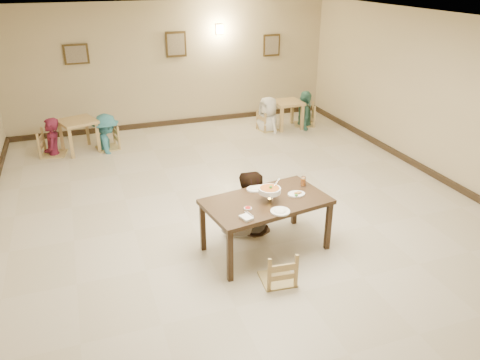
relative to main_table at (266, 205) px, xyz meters
name	(u,v)px	position (x,y,z in m)	size (l,w,h in m)	color
floor	(242,212)	(0.06, 1.16, -0.71)	(10.00, 10.00, 0.00)	beige
ceiling	(242,23)	(0.06, 1.16, 2.29)	(10.00, 10.00, 0.00)	silver
wall_back	(173,65)	(0.06, 6.16, 0.79)	(10.00, 10.00, 0.00)	tan
wall_right	(452,102)	(4.06, 1.16, 0.79)	(10.00, 10.00, 0.00)	tan
baseboard_back	(176,122)	(0.06, 6.13, -0.65)	(8.00, 0.06, 0.12)	#2F2215
baseboard_right	(436,176)	(4.03, 1.16, -0.65)	(0.06, 10.00, 0.12)	#2F2215
picture_a	(76,54)	(-2.14, 6.11, 1.19)	(0.55, 0.04, 0.45)	#392A13
picture_b	(176,44)	(0.16, 6.11, 1.29)	(0.50, 0.04, 0.60)	#392A13
picture_c	(272,45)	(2.66, 6.11, 1.14)	(0.45, 0.04, 0.55)	#392A13
wall_sconce	(219,29)	(1.26, 6.12, 1.59)	(0.16, 0.05, 0.22)	#FFD88C
main_table	(266,205)	(0.00, 0.00, 0.00)	(1.82, 1.21, 0.79)	#392616
chair_far	(247,199)	(-0.02, 0.72, -0.24)	(0.44, 0.44, 0.94)	tan
chair_near	(279,251)	(-0.13, -0.74, -0.26)	(0.43, 0.43, 0.91)	tan
main_diner	(248,173)	(-0.03, 0.63, 0.23)	(0.92, 0.72, 1.89)	gray
curry_warmer	(270,190)	(0.03, -0.04, 0.24)	(0.34, 0.30, 0.27)	silver
rice_plate_far	(257,188)	(-0.01, 0.35, 0.10)	(0.30, 0.30, 0.07)	white
rice_plate_near	(280,211)	(0.04, -0.38, 0.09)	(0.26, 0.26, 0.06)	white
fried_plate	(296,194)	(0.46, 0.00, 0.10)	(0.25, 0.25, 0.06)	white
chili_dish	(248,208)	(-0.33, -0.16, 0.09)	(0.11, 0.11, 0.02)	white
napkin_cutlery	(247,217)	(-0.44, -0.40, 0.10)	(0.19, 0.27, 0.03)	white
drink_glass	(303,182)	(0.68, 0.24, 0.15)	(0.07, 0.07, 0.14)	white
bg_table_left	(78,126)	(-2.32, 4.97, -0.14)	(0.90, 0.90, 0.71)	tan
bg_table_right	(287,107)	(2.63, 4.94, -0.17)	(0.68, 0.68, 0.68)	tan
bg_chair_ll	(50,132)	(-2.89, 4.95, -0.19)	(0.49, 0.49, 1.05)	tan
bg_chair_lr	(106,127)	(-1.76, 4.94, -0.22)	(0.46, 0.46, 0.99)	tan
bg_chair_rl	(268,112)	(2.11, 4.94, -0.25)	(0.43, 0.43, 0.92)	tan
bg_chair_rr	(305,105)	(3.14, 4.99, -0.19)	(0.49, 0.49, 1.04)	tan
bg_diner_a	(48,118)	(-2.89, 4.95, 0.10)	(0.59, 0.39, 1.63)	#5B162C
bg_diner_b	(104,114)	(-1.76, 4.94, 0.07)	(1.02, 0.58, 1.57)	teal
bg_diner_c	(269,97)	(2.11, 4.94, 0.12)	(0.81, 0.53, 1.66)	silver
bg_diner_d	(306,91)	(3.14, 4.99, 0.17)	(1.03, 0.43, 1.76)	#407E6F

